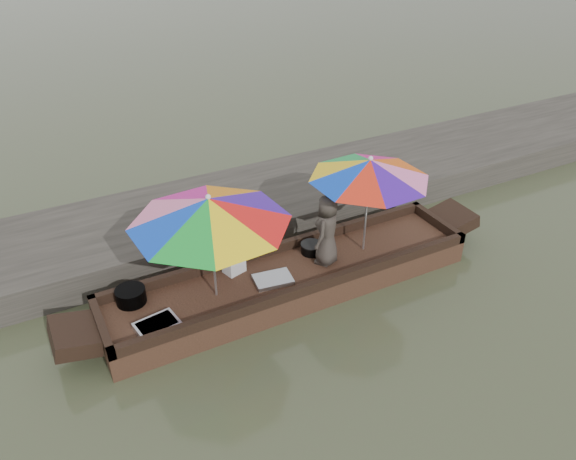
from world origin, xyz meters
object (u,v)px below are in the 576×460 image
cooking_pot (131,296)px  tray_crayfish (157,326)px  charcoal_grill (311,249)px  tray_scallop (273,279)px  boat_hull (291,281)px  vendor (327,230)px  umbrella_bow (212,247)px  umbrella_stern (367,205)px  supply_bag (234,264)px

cooking_pot → tray_crayfish: (0.15, -0.67, -0.06)m
charcoal_grill → tray_scallop: bearing=-155.9°
boat_hull → vendor: bearing=-1.7°
cooking_pot → umbrella_bow: bearing=-19.8°
boat_hull → umbrella_bow: size_ratio=2.63×
vendor → umbrella_stern: bearing=143.4°
tray_crayfish → supply_bag: size_ratio=1.89×
boat_hull → tray_crayfish: tray_crayfish is taller
cooking_pot → umbrella_stern: umbrella_stern is taller
cooking_pot → supply_bag: bearing=-0.1°
supply_bag → umbrella_bow: umbrella_bow is taller
supply_bag → vendor: vendor is taller
vendor → umbrella_bow: size_ratio=0.52×
charcoal_grill → vendor: size_ratio=0.28×
tray_crayfish → tray_scallop: bearing=6.6°
boat_hull → tray_crayfish: bearing=-172.0°
boat_hull → charcoal_grill: charcoal_grill is taller
tray_scallop → boat_hull: bearing=14.9°
boat_hull → vendor: (0.58, -0.02, 0.73)m
umbrella_bow → vendor: bearing=-0.6°
cooking_pot → umbrella_stern: size_ratio=0.23×
vendor → umbrella_stern: size_ratio=0.62×
tray_crayfish → charcoal_grill: charcoal_grill is taller
tray_scallop → umbrella_bow: bearing=173.7°
cooking_pot → umbrella_stern: (3.48, -0.38, 0.67)m
boat_hull → umbrella_bow: umbrella_bow is taller
vendor → umbrella_bow: umbrella_bow is taller
charcoal_grill → umbrella_bow: (-1.66, -0.28, 0.70)m
tray_crayfish → supply_bag: 1.50m
vendor → tray_scallop: bearing=-33.4°
boat_hull → umbrella_bow: 1.50m
tray_scallop → umbrella_bow: 1.11m
umbrella_stern → cooking_pot: bearing=173.7°
tray_scallop → vendor: bearing=4.6°
tray_crayfish → umbrella_bow: size_ratio=0.25×
tray_crayfish → cooking_pot: bearing=102.7°
boat_hull → cooking_pot: size_ratio=13.73×
tray_crayfish → supply_bag: bearing=26.7°
supply_bag → umbrella_bow: bearing=-138.2°
supply_bag → umbrella_stern: (1.99, -0.38, 0.65)m
tray_scallop → charcoal_grill: size_ratio=1.72×
tray_scallop → supply_bag: supply_bag is taller
tray_scallop → supply_bag: size_ratio=1.89×
cooking_pot → tray_scallop: 1.95m
tray_crayfish → boat_hull: bearing=8.0°
boat_hull → vendor: vendor is taller
cooking_pot → supply_bag: size_ratio=1.43×
vendor → umbrella_stern: umbrella_stern is taller
cooking_pot → umbrella_stern: bearing=-6.3°
umbrella_bow → umbrella_stern: 2.42m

